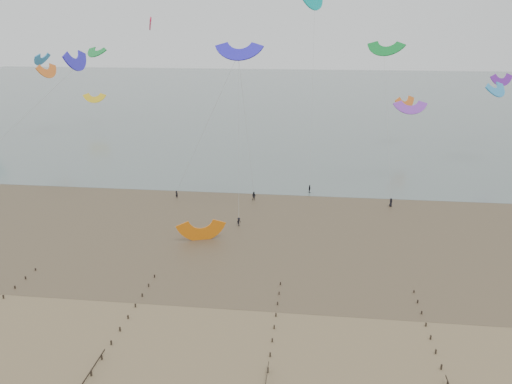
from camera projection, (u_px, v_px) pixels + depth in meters
The scene contains 6 objects.
ground at pixel (239, 334), 58.25m from camera, with size 500.00×500.00×0.00m, color brown.
sea_and_shore at pixel (245, 222), 91.05m from camera, with size 500.00×665.00×0.03m.
kitesurfer_lead at pixel (177, 194), 103.02m from camera, with size 0.60×0.39×1.65m, color black.
kitesurfers at pixel (354, 197), 101.18m from camera, with size 138.02×29.40×1.85m.
grounded_kite at pixel (202, 240), 83.42m from camera, with size 6.83×3.58×5.20m, color orange, non-canonical shape.
kites_airborne at pixel (217, 73), 134.33m from camera, with size 240.80×102.58×38.64m.
Camera 1 is at (7.82, -49.24, 34.45)m, focal length 35.00 mm.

